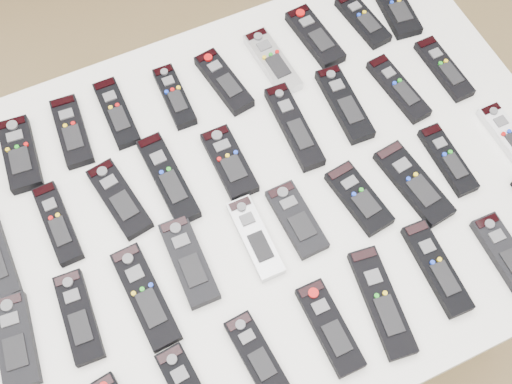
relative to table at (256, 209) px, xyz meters
name	(u,v)px	position (x,y,z in m)	size (l,w,h in m)	color
ground	(252,282)	(0.03, 0.08, -0.72)	(4.00, 4.00, 0.00)	#947D4B
table	(256,209)	(0.00, 0.00, 0.00)	(1.25, 0.88, 0.78)	white
remote_1	(20,154)	(-0.39, 0.28, 0.07)	(0.06, 0.16, 0.02)	black
remote_2	(72,131)	(-0.28, 0.29, 0.07)	(0.05, 0.16, 0.02)	black
remote_3	(117,113)	(-0.18, 0.29, 0.07)	(0.05, 0.17, 0.02)	black
remote_4	(175,97)	(-0.06, 0.28, 0.07)	(0.04, 0.15, 0.02)	black
remote_5	(224,82)	(0.05, 0.27, 0.07)	(0.05, 0.16, 0.02)	black
remote_6	(272,62)	(0.17, 0.27, 0.07)	(0.05, 0.17, 0.02)	#B7B7BC
remote_7	(315,37)	(0.28, 0.30, 0.07)	(0.06, 0.17, 0.02)	black
remote_8	(363,20)	(0.40, 0.29, 0.07)	(0.05, 0.15, 0.02)	black
remote_9	(396,8)	(0.49, 0.29, 0.07)	(0.06, 0.16, 0.02)	black
remote_11	(58,223)	(-0.37, 0.10, 0.07)	(0.05, 0.17, 0.02)	black
remote_12	(119,199)	(-0.24, 0.10, 0.07)	(0.06, 0.17, 0.02)	black
remote_13	(168,178)	(-0.14, 0.10, 0.07)	(0.05, 0.20, 0.02)	black
remote_14	(229,162)	(-0.02, 0.09, 0.07)	(0.06, 0.16, 0.02)	black
remote_15	(294,127)	(0.14, 0.11, 0.07)	(0.05, 0.20, 0.02)	black
remote_16	(344,104)	(0.26, 0.11, 0.07)	(0.05, 0.18, 0.02)	black
remote_17	(398,89)	(0.38, 0.10, 0.07)	(0.04, 0.17, 0.02)	black
remote_18	(444,69)	(0.49, 0.10, 0.07)	(0.05, 0.17, 0.02)	black
remote_19	(16,341)	(-0.50, -0.08, 0.07)	(0.06, 0.17, 0.02)	black
remote_20	(79,317)	(-0.39, -0.09, 0.07)	(0.05, 0.17, 0.02)	black
remote_21	(146,296)	(-0.27, -0.10, 0.07)	(0.06, 0.20, 0.02)	black
remote_22	(189,261)	(-0.17, -0.07, 0.07)	(0.06, 0.17, 0.02)	black
remote_23	(255,238)	(-0.04, -0.08, 0.07)	(0.05, 0.17, 0.02)	#B7B7BC
remote_24	(297,219)	(0.05, -0.08, 0.07)	(0.06, 0.15, 0.02)	black
remote_25	(359,198)	(0.18, -0.09, 0.07)	(0.06, 0.15, 0.02)	black
remote_26	(413,183)	(0.29, -0.11, 0.07)	(0.06, 0.18, 0.02)	black
remote_27	(448,160)	(0.38, -0.09, 0.07)	(0.04, 0.16, 0.02)	black
remote_28	(509,138)	(0.52, -0.10, 0.07)	(0.05, 0.16, 0.02)	silver
remote_32	(256,355)	(-0.13, -0.28, 0.07)	(0.05, 0.15, 0.02)	black
remote_33	(330,327)	(0.01, -0.29, 0.07)	(0.05, 0.17, 0.02)	black
remote_34	(382,302)	(0.11, -0.29, 0.07)	(0.05, 0.20, 0.02)	black
remote_35	(437,268)	(0.24, -0.28, 0.07)	(0.05, 0.18, 0.02)	black
remote_36	(506,255)	(0.37, -0.31, 0.07)	(0.05, 0.16, 0.02)	black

